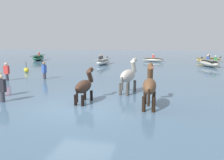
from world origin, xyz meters
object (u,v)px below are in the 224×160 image
Objects in this scene: boat_mid_channel at (153,60)px; person_wading_mid at (7,74)px; horse_lead_bay at (149,87)px; person_onlooker_left at (2,92)px; horse_trailing_pinto at (129,76)px; boat_near_port at (209,63)px; boat_distant_west at (209,60)px; channel_buoy at (26,70)px; person_onlooker_right at (1,88)px; boat_far_offshore at (38,58)px; boat_far_inshore at (103,62)px; horse_flank_dark_bay at (84,87)px; person_wading_close at (44,73)px.

person_wading_mid is (-8.66, -16.04, 0.16)m from boat_mid_channel.
horse_lead_bay reaches higher than person_onlooker_left.
horse_lead_bay is 1.30× the size of person_wading_mid.
boat_near_port is (6.09, 13.72, -0.47)m from horse_trailing_pinto.
channel_buoy is at bearing -140.88° from boat_distant_west.
person_onlooker_right is 1.00× the size of person_onlooker_left.
boat_far_offshore is at bearing 114.17° from person_wading_mid.
horse_lead_bay reaches higher than person_wading_mid.
horse_flank_dark_bay is at bearing -77.25° from boat_far_inshore.
horse_trailing_pinto is 6.09m from person_onlooker_right.
horse_trailing_pinto is 0.64× the size of boat_far_inshore.
channel_buoy is at bearing 136.06° from horse_flank_dark_bay.
person_wading_close reaches higher than boat_mid_channel.
boat_far_inshore is (-11.08, -0.61, -0.04)m from boat_near_port.
boat_far_offshore is 2.45× the size of person_onlooker_left.
boat_distant_west is 22.86m from person_wading_mid.
person_onlooker_right is (-6.88, 0.15, -0.39)m from horse_lead_bay.
person_onlooker_right is at bearing 178.72° from horse_lead_bay.
person_wading_mid reaches higher than channel_buoy.
boat_near_port is 4.05× the size of channel_buoy.
horse_lead_bay is 2.33× the size of channel_buoy.
person_onlooker_left is (-4.94, -2.96, -0.40)m from horse_trailing_pinto.
boat_near_port is 0.92× the size of boat_far_offshore.
boat_distant_west is 6.71m from boat_mid_channel.
channel_buoy is at bearing -119.97° from boat_far_inshore.
person_onlooker_right is at bearing 132.13° from person_onlooker_left.
horse_trailing_pinto reaches higher than channel_buoy.
person_wading_mid is at bearing -132.03° from boat_distant_west.
horse_trailing_pinto is at bearing 117.46° from horse_lead_bay.
person_onlooker_left is (-11.86, -21.66, 0.14)m from boat_distant_west.
boat_far_offshore is at bearing 162.43° from boat_far_inshore.
person_wading_mid is at bearing -65.83° from boat_far_offshore.
horse_lead_bay is 0.99× the size of horse_trailing_pinto.
person_wading_mid is at bearing -140.35° from boat_near_port.
channel_buoy is (-1.04, 3.69, -0.22)m from person_wading_mid.
boat_mid_channel is 21.37m from person_onlooker_left.
person_wading_mid reaches higher than boat_distant_west.
horse_trailing_pinto is at bearing -113.95° from boat_near_port.
person_wading_close is (-13.19, -15.90, 0.14)m from boat_distant_west.
person_wading_close is 1.00× the size of person_onlooker_left.
horse_lead_bay is 0.63× the size of boat_far_inshore.
boat_far_inshore is (-3.47, 15.33, -0.34)m from horse_flank_dark_bay.
person_onlooker_right is (-12.60, -20.84, 0.14)m from boat_distant_west.
boat_mid_channel is 1.64× the size of person_onlooker_left.
person_wading_close is 1.80× the size of channel_buoy.
boat_mid_channel is at bearing 145.29° from boat_near_port.
boat_distant_west is at bearing 69.71° from horse_trailing_pinto.
boat_distant_west is 1.85× the size of person_onlooker_right.
boat_far_inshore is at bearing 60.03° from channel_buoy.
person_wading_mid is (-9.59, 4.02, -0.39)m from horse_lead_bay.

